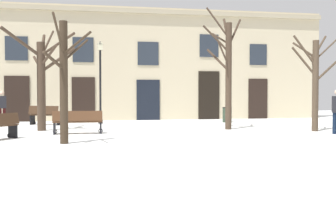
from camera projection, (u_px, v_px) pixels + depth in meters
ground_plane at (176, 136)px, 14.17m from camera, size 33.17×33.17×0.00m
building_facade at (146, 63)px, 22.30m from camera, size 20.73×0.60×6.20m
tree_center at (42, 77)px, 16.09m from camera, size 2.77×2.21×4.18m
tree_near_facade at (64, 79)px, 12.00m from camera, size 1.38×2.00×3.68m
tree_left_of_center at (227, 69)px, 16.66m from camera, size 1.74×1.62×5.02m
tree_foreground at (315, 79)px, 15.92m from camera, size 2.07×1.59×3.93m
streetlamp at (100, 74)px, 19.62m from camera, size 0.30×0.30×4.01m
litter_bin at (227, 115)px, 20.56m from camera, size 0.49×0.49×0.77m
bench_by_litter_bin at (78, 122)px, 14.86m from camera, size 1.84×0.50×0.86m
bench_facing_shops at (45, 115)px, 18.89m from camera, size 1.57×1.03×0.91m
person_near_bench at (2, 106)px, 19.27m from camera, size 0.41×0.29×1.61m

